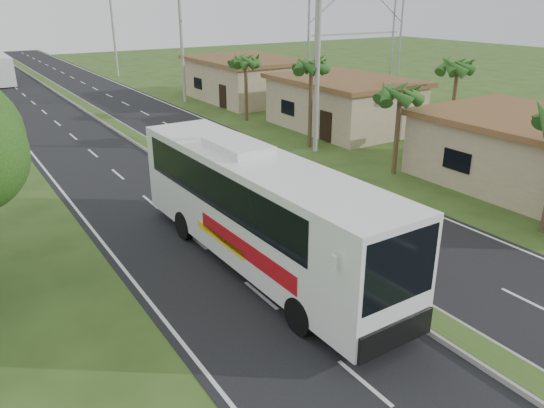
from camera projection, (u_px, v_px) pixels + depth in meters
ground at (457, 338)px, 15.13m from camera, size 180.00×180.00×0.00m
road_asphalt at (177, 164)px, 30.80m from camera, size 14.00×160.00×0.02m
median_strip at (177, 163)px, 30.76m from camera, size 1.20×160.00×0.18m
lane_edge_left at (57, 185)px, 27.43m from camera, size 0.12×160.00×0.01m
lane_edge_right at (274, 148)px, 34.17m from camera, size 0.12×160.00×0.01m
shop_mid at (343, 103)px, 38.73m from camera, size 7.60×10.60×3.67m
shop_far at (247, 79)px, 49.67m from camera, size 8.60×11.60×3.82m
palm_verge_b at (400, 94)px, 27.66m from camera, size 2.40×2.40×5.05m
palm_verge_c at (312, 66)px, 32.57m from camera, size 2.40×2.40×5.85m
palm_verge_d at (246, 61)px, 40.08m from camera, size 2.40×2.40×5.25m
palm_behind_shop at (458, 67)px, 33.88m from camera, size 2.40×2.40×5.65m
utility_pole_b at (318, 48)px, 31.21m from camera, size 3.20×0.28×12.00m
utility_pole_c at (181, 38)px, 47.11m from camera, size 1.60×0.28×11.00m
utility_pole_d at (113, 30)px, 62.88m from camera, size 1.60×0.28×10.50m
billboard_lattice at (357, 24)px, 47.20m from camera, size 10.18×1.18×12.07m
coach_bus_main at (257, 203)px, 18.50m from camera, size 3.04×13.37×4.30m
motorcyclist at (217, 193)px, 24.02m from camera, size 1.69×0.59×2.21m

